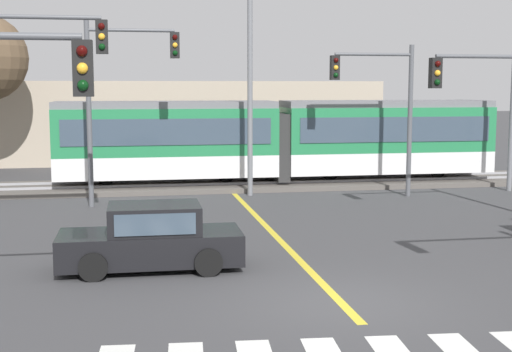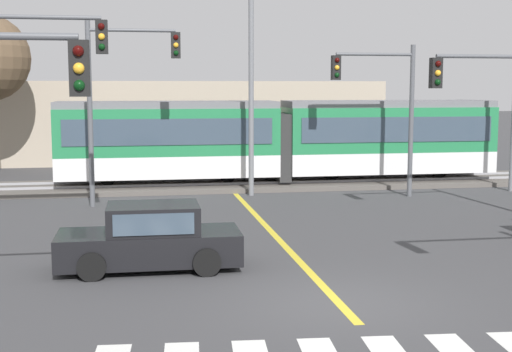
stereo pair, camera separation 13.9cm
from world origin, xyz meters
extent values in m
plane|color=#3D3D3F|center=(0.00, 0.00, 0.00)|extent=(200.00, 200.00, 0.00)
cube|color=#56514C|center=(0.00, 16.52, 0.09)|extent=(120.00, 4.00, 0.18)
cube|color=#939399|center=(0.00, 15.80, 0.23)|extent=(120.00, 0.08, 0.10)
cube|color=#939399|center=(0.00, 17.24, 0.23)|extent=(120.00, 0.08, 0.10)
cube|color=silver|center=(-2.54, 16.52, 0.98)|extent=(9.00, 2.60, 0.90)
cube|color=#237A47|center=(-2.54, 16.52, 2.38)|extent=(9.00, 2.60, 1.90)
cube|color=#384756|center=(-2.54, 15.20, 2.43)|extent=(8.28, 0.04, 1.04)
cube|color=slate|center=(-2.54, 16.52, 3.47)|extent=(9.00, 2.39, 0.28)
cylinder|color=black|center=(-0.07, 16.52, 0.53)|extent=(0.70, 0.20, 0.70)
cylinder|color=black|center=(-5.02, 16.52, 0.53)|extent=(0.70, 0.20, 0.70)
cube|color=silver|center=(6.96, 16.52, 0.98)|extent=(9.00, 2.60, 0.90)
cube|color=#237A47|center=(6.96, 16.52, 2.38)|extent=(9.00, 2.60, 1.90)
cube|color=#384756|center=(6.96, 15.20, 2.43)|extent=(8.28, 0.04, 1.04)
cube|color=slate|center=(6.96, 16.52, 3.47)|extent=(9.00, 2.39, 0.28)
cylinder|color=black|center=(9.43, 16.52, 0.53)|extent=(0.70, 0.20, 0.70)
cylinder|color=black|center=(4.48, 16.52, 0.53)|extent=(0.70, 0.20, 0.70)
cube|color=#2D2D2D|center=(2.21, 16.52, 1.68)|extent=(0.50, 2.34, 2.80)
cube|color=gold|center=(0.00, 6.62, 0.00)|extent=(0.20, 15.81, 0.01)
cube|color=black|center=(-3.60, 3.33, 0.52)|extent=(4.22, 1.74, 0.72)
cube|color=black|center=(-3.50, 3.33, 1.20)|extent=(2.12, 1.54, 0.64)
cube|color=#384756|center=(-4.50, 3.34, 1.20)|extent=(0.11, 1.43, 0.52)
cube|color=#384756|center=(-3.51, 2.55, 1.20)|extent=(1.79, 0.06, 0.48)
cylinder|color=black|center=(-4.87, 2.49, 0.32)|extent=(0.64, 0.23, 0.64)
cylinder|color=black|center=(-4.85, 4.19, 0.32)|extent=(0.64, 0.23, 0.64)
cylinder|color=black|center=(-2.35, 2.46, 0.32)|extent=(0.64, 0.23, 0.64)
cylinder|color=black|center=(-2.33, 4.16, 0.32)|extent=(0.64, 0.23, 0.64)
cylinder|color=#515459|center=(6.97, 7.07, 5.11)|extent=(4.00, 0.12, 0.12)
cube|color=black|center=(4.97, 7.07, 4.61)|extent=(0.32, 0.28, 0.90)
sphere|color=#360605|center=(4.97, 6.92, 4.88)|extent=(0.18, 0.18, 0.18)
sphere|color=#F7AA26|center=(4.97, 6.92, 4.61)|extent=(0.18, 0.18, 0.18)
sphere|color=black|center=(4.97, 6.92, 4.34)|extent=(0.18, 0.18, 0.18)
cylinder|color=#515459|center=(6.53, 12.75, 2.89)|extent=(0.18, 0.18, 5.77)
cylinder|color=#515459|center=(5.03, 12.75, 5.40)|extent=(3.00, 0.12, 0.12)
cube|color=black|center=(3.53, 12.75, 4.90)|extent=(0.32, 0.28, 0.90)
sphere|color=#360605|center=(3.53, 12.60, 5.17)|extent=(0.18, 0.18, 0.18)
sphere|color=#F7AA26|center=(3.53, 12.60, 4.90)|extent=(0.18, 0.18, 0.18)
sphere|color=black|center=(3.53, 12.60, 4.63)|extent=(0.18, 0.18, 0.18)
cube|color=black|center=(-4.74, -1.16, 4.51)|extent=(0.32, 0.28, 0.90)
sphere|color=#360605|center=(-4.74, -1.31, 4.78)|extent=(0.18, 0.18, 0.18)
sphere|color=#F7AA26|center=(-4.74, -1.31, 4.51)|extent=(0.18, 0.18, 0.18)
sphere|color=black|center=(-4.74, -1.31, 4.24)|extent=(0.18, 0.18, 0.18)
cylinder|color=#515459|center=(-6.70, 6.84, 6.04)|extent=(4.00, 0.12, 0.12)
cube|color=black|center=(-4.70, 6.84, 5.54)|extent=(0.32, 0.28, 0.90)
sphere|color=#360605|center=(-4.70, 6.69, 5.81)|extent=(0.18, 0.18, 0.18)
sphere|color=#F7AA26|center=(-4.70, 6.69, 5.54)|extent=(0.18, 0.18, 0.18)
sphere|color=black|center=(-4.70, 6.69, 5.27)|extent=(0.18, 0.18, 0.18)
cylinder|color=#515459|center=(-5.40, 12.38, 3.28)|extent=(0.18, 0.18, 6.56)
cylinder|color=#515459|center=(-3.90, 12.38, 6.15)|extent=(3.00, 0.12, 0.12)
cube|color=black|center=(-2.40, 12.38, 5.65)|extent=(0.32, 0.28, 0.90)
sphere|color=#360605|center=(-2.40, 12.23, 5.92)|extent=(0.18, 0.18, 0.18)
sphere|color=#F7AA26|center=(-2.40, 12.23, 5.65)|extent=(0.18, 0.18, 0.18)
sphere|color=black|center=(-2.40, 12.23, 5.38)|extent=(0.18, 0.18, 0.18)
cylinder|color=slate|center=(0.55, 14.01, 4.87)|extent=(0.20, 0.20, 9.75)
cube|color=tan|center=(-3.37, 28.24, 2.25)|extent=(26.76, 6.00, 4.50)
camera|label=1|loc=(-4.02, -13.03, 4.23)|focal=50.00mm
camera|label=2|loc=(-3.88, -13.05, 4.23)|focal=50.00mm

